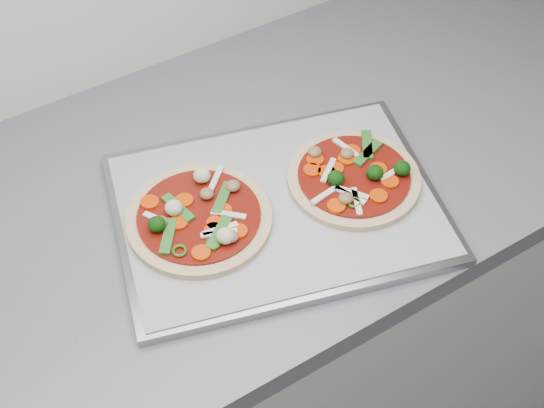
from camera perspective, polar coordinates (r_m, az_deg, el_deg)
base_cabinet at (r=1.50m, az=1.41°, el=-8.98°), size 3.60×0.60×0.86m
countertop at (r=1.15m, az=1.82°, el=3.22°), size 3.60×0.60×0.04m
baking_tray at (r=1.04m, az=0.43°, el=-0.30°), size 0.51×0.43×0.01m
parchment at (r=1.04m, az=0.43°, el=-0.01°), size 0.49×0.41×0.00m
pizza_left at (r=1.01m, az=-5.53°, el=-1.02°), size 0.27×0.27×0.03m
pizza_right at (r=1.07m, az=6.21°, el=2.06°), size 0.26×0.26×0.03m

